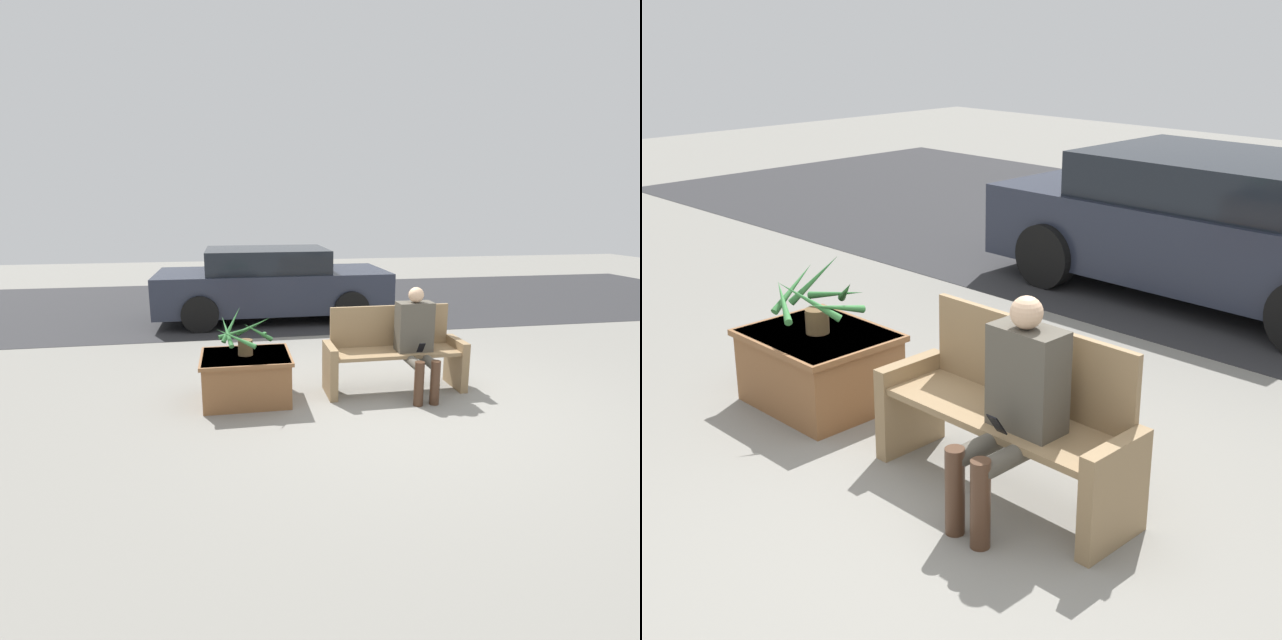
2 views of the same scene
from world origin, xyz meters
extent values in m
plane|color=gray|center=(0.00, 0.00, 0.00)|extent=(30.00, 30.00, 0.00)
cube|color=#8C704C|center=(-0.73, 0.42, 0.29)|extent=(0.09, 0.49, 0.58)
cube|color=#8C704C|center=(0.78, 0.42, 0.29)|extent=(0.09, 0.49, 0.58)
cube|color=#8C704C|center=(0.03, 0.42, 0.46)|extent=(1.42, 0.45, 0.04)
cube|color=#8C704C|center=(0.03, 0.65, 0.72)|extent=(1.42, 0.04, 0.48)
cube|color=#4C473D|center=(0.23, 0.39, 0.76)|extent=(0.40, 0.22, 0.56)
sphere|color=tan|center=(0.23, 0.37, 1.12)|extent=(0.17, 0.17, 0.17)
cylinder|color=#4C473D|center=(0.14, 0.16, 0.42)|extent=(0.11, 0.44, 0.11)
cylinder|color=#4C473D|center=(0.32, 0.16, 0.42)|extent=(0.11, 0.44, 0.11)
cylinder|color=#472D1E|center=(0.14, -0.06, 0.24)|extent=(0.10, 0.10, 0.49)
cylinder|color=#472D1E|center=(0.32, -0.06, 0.24)|extent=(0.10, 0.10, 0.49)
cube|color=black|center=(0.23, 0.16, 0.58)|extent=(0.07, 0.09, 0.12)
cube|color=brown|center=(-1.66, 0.43, 0.26)|extent=(0.91, 0.75, 0.51)
cube|color=brown|center=(-1.66, 0.43, 0.49)|extent=(0.96, 0.80, 0.04)
cylinder|color=brown|center=(-1.66, 0.43, 0.60)|extent=(0.16, 0.16, 0.17)
cone|color=#387F3D|center=(-1.44, 0.43, 0.74)|extent=(0.06, 0.45, 0.18)
cone|color=#387F3D|center=(-1.56, 0.61, 0.79)|extent=(0.40, 0.25, 0.26)
cone|color=#387F3D|center=(-1.72, 0.64, 0.72)|extent=(0.45, 0.18, 0.14)
cone|color=#387F3D|center=(-1.79, 0.52, 0.84)|extent=(0.25, 0.33, 0.35)
cone|color=#387F3D|center=(-1.85, 0.38, 0.80)|extent=(0.15, 0.42, 0.28)
cone|color=#387F3D|center=(-1.75, 0.24, 0.76)|extent=(0.42, 0.25, 0.20)
cone|color=#387F3D|center=(-1.53, 0.29, 0.80)|extent=(0.34, 0.32, 0.28)
cube|color=#232838|center=(-1.01, 4.50, 0.56)|extent=(4.21, 1.80, 0.70)
cube|color=black|center=(-1.12, 4.50, 1.11)|extent=(2.19, 1.66, 0.42)
cylinder|color=black|center=(-2.32, 3.60, 0.31)|extent=(0.63, 0.18, 0.63)
cylinder|color=black|center=(-2.32, 5.40, 0.31)|extent=(0.63, 0.18, 0.63)
camera|label=1|loc=(-1.78, -4.80, 2.08)|focal=28.00mm
camera|label=2|loc=(2.98, -2.86, 2.56)|focal=50.00mm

